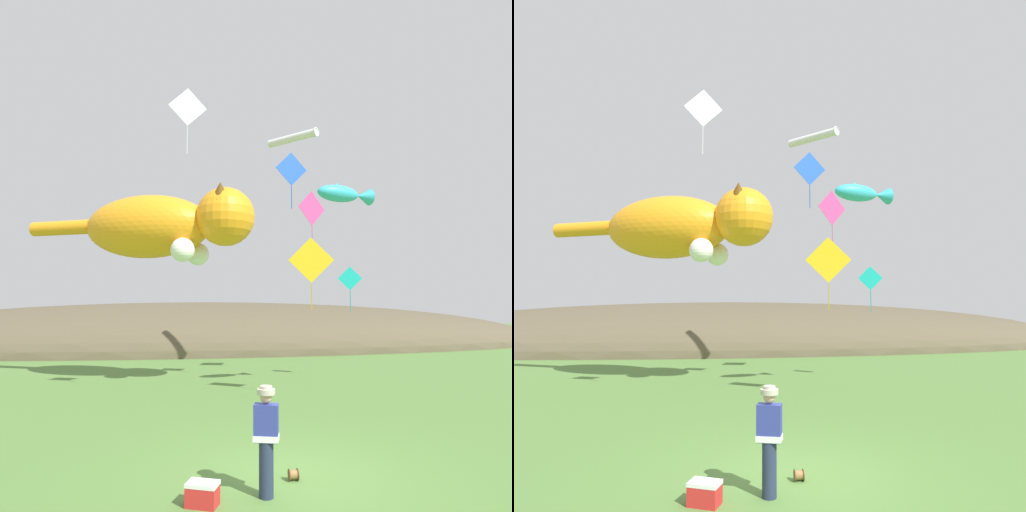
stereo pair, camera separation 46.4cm
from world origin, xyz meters
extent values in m
plane|color=#517A38|center=(0.00, 0.00, 0.00)|extent=(120.00, 120.00, 0.00)
ellipsoid|color=brown|center=(0.00, 26.36, 0.00)|extent=(55.47, 15.78, 6.60)
cylinder|color=#232D47|center=(-0.64, -0.82, 0.44)|extent=(0.24, 0.24, 0.88)
cube|color=navy|center=(-0.64, -0.82, 1.18)|extent=(0.45, 0.34, 0.60)
cube|color=white|center=(-0.64, -0.82, 0.94)|extent=(0.48, 0.37, 0.10)
sphere|color=tan|center=(-0.64, -0.82, 1.59)|extent=(0.20, 0.20, 0.20)
cylinder|color=#B2AD99|center=(-0.64, -0.82, 1.68)|extent=(0.30, 0.30, 0.09)
cylinder|color=#B2AD99|center=(-0.64, -0.82, 1.74)|extent=(0.20, 0.20, 0.07)
cylinder|color=olive|center=(-0.02, -0.19, 0.10)|extent=(0.15, 0.15, 0.15)
cylinder|color=brown|center=(-0.10, -0.19, 0.10)|extent=(0.02, 0.20, 0.20)
cylinder|color=brown|center=(0.05, -0.19, 0.10)|extent=(0.02, 0.20, 0.20)
cube|color=red|center=(-1.68, -0.96, 0.15)|extent=(0.57, 0.48, 0.30)
cube|color=white|center=(-1.68, -0.96, 0.33)|extent=(0.58, 0.49, 0.06)
ellipsoid|color=orange|center=(-3.39, 10.22, 6.25)|extent=(6.02, 4.74, 2.54)
ellipsoid|color=white|center=(-3.16, 10.12, 5.79)|extent=(3.80, 2.82, 1.40)
sphere|color=orange|center=(-0.38, 8.87, 6.51)|extent=(2.29, 2.29, 2.29)
cone|color=#55330A|center=(-0.12, 9.45, 7.34)|extent=(1.08, 1.08, 0.76)
cone|color=#55330A|center=(-0.64, 8.30, 7.34)|extent=(1.08, 1.08, 0.76)
sphere|color=white|center=(-1.37, 10.16, 5.17)|extent=(0.92, 0.92, 0.92)
sphere|color=white|center=(-2.00, 8.76, 5.17)|extent=(0.92, 0.92, 0.92)
cylinder|color=orange|center=(-7.10, 11.89, 6.38)|extent=(2.80, 1.70, 0.61)
ellipsoid|color=#33B2CC|center=(3.44, 6.77, 7.07)|extent=(1.81, 1.07, 0.60)
cone|color=#33B2CC|center=(4.53, 7.07, 7.07)|extent=(0.69, 0.73, 0.60)
cone|color=#33B2CC|center=(3.39, 6.76, 7.32)|extent=(0.35, 0.35, 0.28)
sphere|color=black|center=(2.85, 6.82, 7.12)|extent=(0.14, 0.14, 0.14)
cylinder|color=white|center=(2.96, 11.47, 10.83)|extent=(2.02, 2.11, 0.36)
torus|color=white|center=(3.84, 10.53, 10.83)|extent=(0.36, 0.34, 0.44)
cube|color=white|center=(-1.93, 5.33, 9.25)|extent=(1.19, 0.18, 1.20)
cylinder|color=black|center=(-1.93, 5.34, 9.25)|extent=(0.80, 0.13, 0.02)
cube|color=#A9A9A9|center=(-1.93, 5.33, 8.20)|extent=(0.03, 0.01, 0.90)
cube|color=blue|center=(2.07, 8.14, 8.31)|extent=(1.29, 0.25, 1.30)
cylinder|color=black|center=(2.07, 8.15, 8.31)|extent=(0.86, 0.18, 0.02)
cube|color=#1A3E97|center=(2.07, 8.14, 7.21)|extent=(0.03, 0.01, 0.90)
cube|color=yellow|center=(2.28, 6.32, 4.62)|extent=(1.51, 0.35, 1.54)
cylinder|color=black|center=(2.28, 6.33, 4.62)|extent=(1.01, 0.24, 0.02)
cube|color=#A98511|center=(2.28, 6.32, 3.40)|extent=(0.03, 0.01, 0.90)
cube|color=#E53F8C|center=(3.61, 10.63, 7.36)|extent=(1.40, 0.70, 1.55)
cylinder|color=black|center=(3.61, 10.64, 7.36)|extent=(0.94, 0.47, 0.02)
cube|color=#A02C62|center=(3.61, 10.63, 6.13)|extent=(0.03, 0.02, 0.90)
cube|color=#19BFBF|center=(5.00, 9.83, 4.22)|extent=(0.97, 0.29, 1.01)
cylinder|color=black|center=(5.00, 9.84, 4.22)|extent=(0.66, 0.20, 0.02)
cube|color=#118585|center=(5.00, 9.83, 3.27)|extent=(0.03, 0.02, 0.90)
camera|label=1|loc=(-2.09, -8.46, 3.12)|focal=32.00mm
camera|label=2|loc=(-1.63, -8.52, 3.12)|focal=32.00mm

